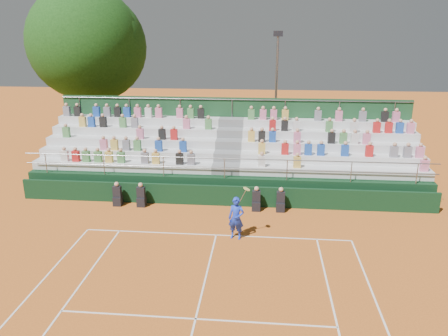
# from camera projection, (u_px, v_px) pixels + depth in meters

# --- Properties ---
(ground) EXTENTS (90.00, 90.00, 0.00)m
(ground) POSITION_uv_depth(u_px,v_px,m) (216.00, 235.00, 18.04)
(ground) COLOR #C66321
(ground) RESTS_ON ground
(courtside_wall) EXTENTS (20.00, 0.15, 1.00)m
(courtside_wall) POSITION_uv_depth(u_px,v_px,m) (223.00, 196.00, 20.92)
(courtside_wall) COLOR black
(courtside_wall) RESTS_ON ground
(line_officials) EXTENTS (8.19, 0.40, 1.19)m
(line_officials) POSITION_uv_depth(u_px,v_px,m) (198.00, 199.00, 20.60)
(line_officials) COLOR black
(line_officials) RESTS_ON ground
(grandstand) EXTENTS (20.00, 5.20, 4.40)m
(grandstand) POSITION_uv_depth(u_px,v_px,m) (229.00, 164.00, 23.82)
(grandstand) COLOR black
(grandstand) RESTS_ON ground
(tennis_player) EXTENTS (0.89, 0.54, 2.22)m
(tennis_player) POSITION_uv_depth(u_px,v_px,m) (236.00, 218.00, 17.52)
(tennis_player) COLOR blue
(tennis_player) RESTS_ON ground
(tree_west) EXTENTS (7.34, 7.34, 10.62)m
(tree_west) POSITION_uv_depth(u_px,v_px,m) (92.00, 47.00, 29.58)
(tree_west) COLOR #3A2315
(tree_west) RESTS_ON ground
(tree_east) EXTENTS (7.53, 7.53, 10.96)m
(tree_east) POSITION_uv_depth(u_px,v_px,m) (85.00, 43.00, 29.17)
(tree_east) COLOR #3A2315
(tree_east) RESTS_ON ground
(floodlight_mast) EXTENTS (0.60, 0.25, 8.00)m
(floodlight_mast) POSITION_uv_depth(u_px,v_px,m) (276.00, 84.00, 28.73)
(floodlight_mast) COLOR gray
(floodlight_mast) RESTS_ON ground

